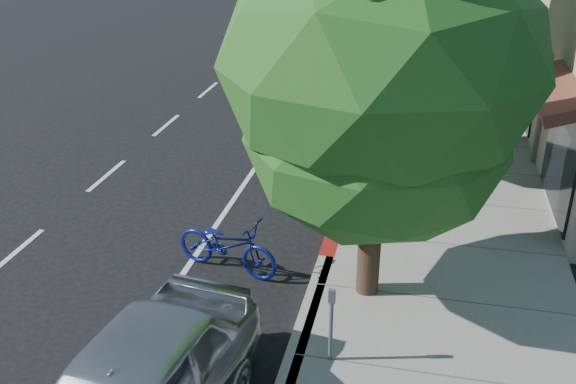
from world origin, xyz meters
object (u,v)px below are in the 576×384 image
(cyclist, at_px, (311,175))
(dark_suv_far, at_px, (378,19))
(white_pickup, at_px, (337,45))
(silver_suv, at_px, (328,120))
(pedestrian, at_px, (505,90))
(bicycle, at_px, (227,245))
(dark_sedan, at_px, (365,67))
(street_tree_0, at_px, (380,70))

(cyclist, relative_size, dark_suv_far, 0.40)
(white_pickup, bearing_deg, silver_suv, -76.18)
(cyclist, distance_m, silver_suv, 4.42)
(silver_suv, height_order, dark_suv_far, dark_suv_far)
(white_pickup, height_order, pedestrian, pedestrian)
(cyclist, height_order, bicycle, cyclist)
(cyclist, distance_m, dark_sedan, 10.28)
(bicycle, distance_m, white_pickup, 16.73)
(dark_suv_far, bearing_deg, white_pickup, -101.02)
(white_pickup, bearing_deg, dark_suv_far, 86.67)
(street_tree_0, relative_size, dark_suv_far, 1.54)
(cyclist, distance_m, dark_suv_far, 20.40)
(bicycle, xyz_separation_m, dark_suv_far, (0.76, 23.17, 0.22))
(pedestrian, bearing_deg, bicycle, 36.60)
(street_tree_0, distance_m, pedestrian, 11.24)
(cyclist, bearing_deg, bicycle, 148.00)
(pedestrian, bearing_deg, dark_sedan, -56.43)
(street_tree_0, xyz_separation_m, cyclist, (-1.60, 3.10, -3.24))
(bicycle, bearing_deg, silver_suv, 8.20)
(cyclist, height_order, dark_sedan, cyclist)
(bicycle, bearing_deg, pedestrian, -15.69)
(street_tree_0, height_order, bicycle, street_tree_0)
(cyclist, relative_size, pedestrian, 0.94)
(silver_suv, height_order, white_pickup, white_pickup)
(cyclist, bearing_deg, silver_suv, -6.04)
(dark_sedan, xyz_separation_m, white_pickup, (-1.57, 3.68, -0.09))
(dark_suv_far, bearing_deg, pedestrian, -69.83)
(silver_suv, distance_m, pedestrian, 5.80)
(street_tree_0, distance_m, silver_suv, 8.47)
(pedestrian, bearing_deg, cyclist, 33.73)
(street_tree_0, distance_m, bicycle, 4.50)
(street_tree_0, relative_size, silver_suv, 1.33)
(street_tree_0, bearing_deg, cyclist, 117.30)
(white_pickup, relative_size, dark_suv_far, 1.13)
(dark_sedan, distance_m, pedestrian, 5.53)
(cyclist, xyz_separation_m, pedestrian, (4.70, 7.27, 0.21))
(street_tree_0, distance_m, dark_suv_far, 23.82)
(cyclist, distance_m, pedestrian, 8.66)
(bicycle, height_order, pedestrian, pedestrian)
(cyclist, relative_size, bicycle, 0.85)
(dark_sedan, relative_size, white_pickup, 0.99)
(dark_sedan, bearing_deg, dark_suv_far, 96.97)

